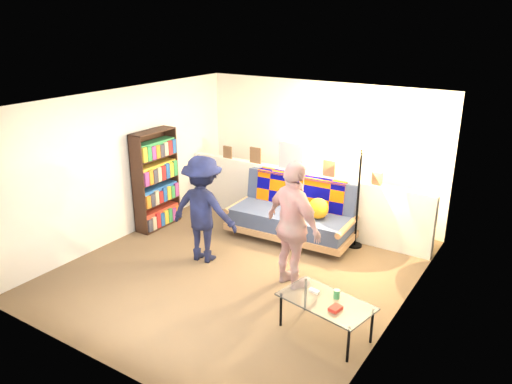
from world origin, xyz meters
TOP-DOWN VIEW (x-y plane):
  - ground at (0.00, 0.00)m, footprint 5.00×5.00m
  - room_shell at (0.00, 0.47)m, footprint 4.60×5.05m
  - half_wall_ledge at (0.00, 1.80)m, footprint 4.45×0.15m
  - ledge_decor at (-0.23, 1.78)m, footprint 2.97×0.02m
  - futon_sofa at (0.11, 1.37)m, footprint 2.08×1.08m
  - bookshelf at (-2.08, 0.51)m, footprint 0.28×0.84m
  - coffee_table at (1.69, -0.77)m, footprint 1.13×0.76m
  - floor_lamp at (1.11, 1.61)m, footprint 0.37×0.30m
  - person_left at (-0.63, -0.04)m, footprint 1.10×0.73m
  - person_right at (0.84, -0.01)m, footprint 1.10×0.79m

SIDE VIEW (x-z plane):
  - ground at x=0.00m, z-range 0.00..0.00m
  - coffee_table at x=1.69m, z-range 0.14..0.68m
  - futon_sofa at x=0.11m, z-range -0.03..0.84m
  - half_wall_ledge at x=0.00m, z-range 0.00..1.00m
  - bookshelf at x=-2.08m, z-range -0.06..1.62m
  - person_left at x=-0.63m, z-range 0.00..1.59m
  - person_right at x=0.84m, z-range 0.00..1.73m
  - floor_lamp at x=1.11m, z-range 0.35..2.00m
  - ledge_decor at x=-0.23m, z-range 0.95..1.40m
  - room_shell at x=0.00m, z-range 0.45..2.90m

